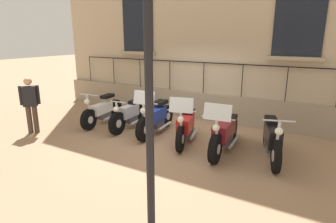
% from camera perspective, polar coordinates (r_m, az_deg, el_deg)
% --- Properties ---
extents(ground_plane, '(60.00, 60.00, 0.00)m').
position_cam_1_polar(ground_plane, '(7.71, 0.88, -5.35)').
color(ground_plane, '#9E7A5B').
extents(motorcycle_white, '(2.03, 0.62, 1.06)m').
position_cam_1_polar(motorcycle_white, '(9.08, -13.14, 0.10)').
color(motorcycle_white, black).
rests_on(motorcycle_white, ground_plane).
extents(motorcycle_silver, '(1.96, 0.53, 0.94)m').
position_cam_1_polar(motorcycle_silver, '(8.45, -7.72, -0.70)').
color(motorcycle_silver, black).
rests_on(motorcycle_silver, ground_plane).
extents(motorcycle_blue, '(2.04, 0.72, 1.35)m').
position_cam_1_polar(motorcycle_blue, '(7.91, -2.53, -1.37)').
color(motorcycle_blue, black).
rests_on(motorcycle_blue, ground_plane).
extents(motorcycle_red, '(1.90, 0.79, 1.32)m').
position_cam_1_polar(motorcycle_red, '(7.27, 3.66, -2.94)').
color(motorcycle_red, black).
rests_on(motorcycle_red, ground_plane).
extents(motorcycle_maroon, '(2.14, 0.73, 1.32)m').
position_cam_1_polar(motorcycle_maroon, '(6.84, 11.40, -4.35)').
color(motorcycle_maroon, black).
rests_on(motorcycle_maroon, ground_plane).
extents(motorcycle_black, '(2.01, 0.86, 1.08)m').
position_cam_1_polar(motorcycle_black, '(6.74, 20.36, -5.27)').
color(motorcycle_black, black).
rests_on(motorcycle_black, ground_plane).
extents(lamppost, '(0.32, 1.02, 3.89)m').
position_cam_1_polar(lamppost, '(3.16, -4.03, 13.15)').
color(lamppost, black).
rests_on(lamppost, ground_plane).
extents(pedestrian_standing, '(0.42, 0.40, 1.60)m').
position_cam_1_polar(pedestrian_standing, '(8.76, -26.17, 1.68)').
color(pedestrian_standing, '#47382D').
rests_on(pedestrian_standing, ground_plane).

